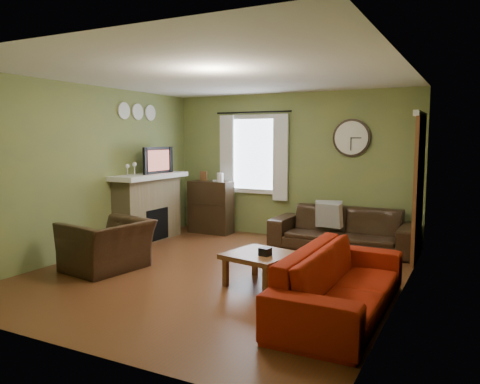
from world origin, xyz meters
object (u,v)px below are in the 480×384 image
at_px(coffee_table, 260,269).
at_px(armchair, 107,245).
at_px(bookshelf, 211,207).
at_px(sofa_red, 341,281).
at_px(sofa_brown, 343,229).

bearing_deg(coffee_table, armchair, -170.70).
height_order(bookshelf, sofa_red, bookshelf).
bearing_deg(armchair, coffee_table, 107.86).
xyz_separation_m(sofa_brown, coffee_table, (-0.42, -2.28, -0.14)).
bearing_deg(sofa_brown, bookshelf, 175.53).
bearing_deg(coffee_table, sofa_brown, 79.55).
distance_m(bookshelf, armchair, 2.84).
distance_m(sofa_red, armchair, 3.26).
relative_size(armchair, coffee_table, 1.40).
bearing_deg(sofa_brown, sofa_red, -75.55).
bearing_deg(bookshelf, coffee_table, -48.82).
xyz_separation_m(bookshelf, coffee_table, (2.18, -2.49, -0.30)).
relative_size(bookshelf, sofa_red, 0.44).
bearing_deg(sofa_red, armchair, 87.99).
bearing_deg(bookshelf, sofa_red, -41.76).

